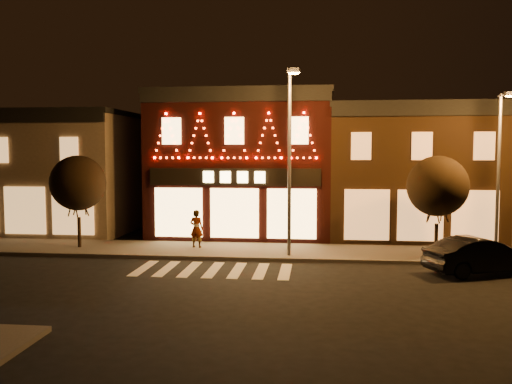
# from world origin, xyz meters

# --- Properties ---
(ground) EXTENTS (120.00, 120.00, 0.00)m
(ground) POSITION_xyz_m (0.00, 0.00, 0.00)
(ground) COLOR black
(ground) RESTS_ON ground
(sidewalk_far) EXTENTS (44.00, 4.00, 0.15)m
(sidewalk_far) POSITION_xyz_m (2.00, 8.00, 0.07)
(sidewalk_far) COLOR #47423D
(sidewalk_far) RESTS_ON ground
(building_left) EXTENTS (12.20, 8.28, 7.30)m
(building_left) POSITION_xyz_m (-13.00, 13.99, 3.66)
(building_left) COLOR #726451
(building_left) RESTS_ON ground
(building_pulp) EXTENTS (10.20, 8.34, 8.30)m
(building_pulp) POSITION_xyz_m (0.00, 13.98, 4.16)
(building_pulp) COLOR black
(building_pulp) RESTS_ON ground
(building_right_a) EXTENTS (9.20, 8.28, 7.50)m
(building_right_a) POSITION_xyz_m (9.50, 13.99, 3.76)
(building_right_a) COLOR #382413
(building_right_a) RESTS_ON ground
(streetlamp_mid) EXTENTS (0.60, 1.92, 8.34)m
(streetlamp_mid) POSITION_xyz_m (3.05, 6.55, 5.05)
(streetlamp_mid) COLOR #59595E
(streetlamp_mid) RESTS_ON sidewalk_far
(streetlamp_right) EXTENTS (0.47, 1.67, 7.30)m
(streetlamp_right) POSITION_xyz_m (12.25, 6.82, 4.43)
(streetlamp_right) COLOR #59595E
(streetlamp_right) RESTS_ON sidewalk_far
(tree_left) EXTENTS (2.75, 2.75, 4.59)m
(tree_left) POSITION_xyz_m (-7.52, 7.73, 3.36)
(tree_left) COLOR black
(tree_left) RESTS_ON sidewalk_far
(tree_right) EXTENTS (2.75, 2.75, 4.60)m
(tree_right) POSITION_xyz_m (9.71, 7.22, 3.37)
(tree_right) COLOR black
(tree_right) RESTS_ON sidewalk_far
(dark_sedan) EXTENTS (4.78, 3.11, 1.49)m
(dark_sedan) POSITION_xyz_m (10.87, 4.54, 0.74)
(dark_sedan) COLOR black
(dark_sedan) RESTS_ON ground
(pedestrian) EXTENTS (0.76, 0.57, 1.89)m
(pedestrian) POSITION_xyz_m (-1.67, 8.29, 1.09)
(pedestrian) COLOR gray
(pedestrian) RESTS_ON sidewalk_far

